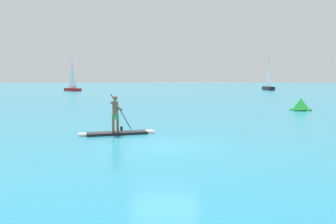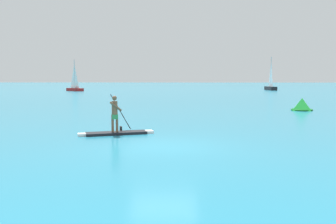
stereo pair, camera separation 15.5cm
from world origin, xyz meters
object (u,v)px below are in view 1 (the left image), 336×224
at_px(race_marker_buoy, 301,105).
at_px(sailboat_right_horizon, 268,86).
at_px(sailboat_left_horizon, 73,87).
at_px(paddleboarder_mid_center, 117,127).

relative_size(race_marker_buoy, sailboat_right_horizon, 0.26).
bearing_deg(race_marker_buoy, sailboat_right_horizon, 79.38).
bearing_deg(race_marker_buoy, sailboat_left_horizon, 125.90).
height_order(paddleboarder_mid_center, race_marker_buoy, paddleboarder_mid_center).
xyz_separation_m(paddleboarder_mid_center, sailboat_right_horizon, (21.88, 63.59, 0.67)).
distance_m(paddleboarder_mid_center, race_marker_buoy, 17.80).
distance_m(sailboat_left_horizon, sailboat_right_horizon, 41.61).
bearing_deg(sailboat_right_horizon, sailboat_left_horizon, 96.27).
height_order(race_marker_buoy, sailboat_left_horizon, sailboat_left_horizon).
bearing_deg(paddleboarder_mid_center, sailboat_right_horizon, 51.21).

